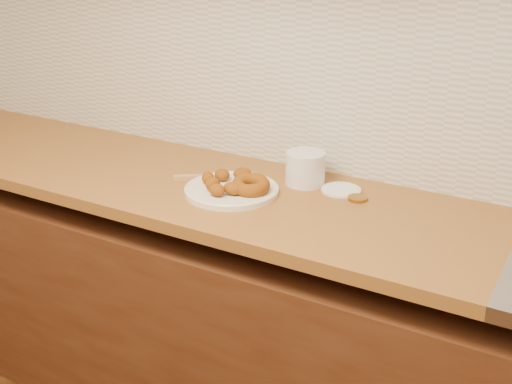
# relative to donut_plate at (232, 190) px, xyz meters

# --- Properties ---
(wall_back) EXTENTS (4.00, 0.02, 2.70)m
(wall_back) POSITION_rel_donut_plate_xyz_m (0.33, 0.34, 0.44)
(wall_back) COLOR tan
(wall_back) RESTS_ON ground
(base_cabinet) EXTENTS (3.60, 0.60, 0.77)m
(base_cabinet) POSITION_rel_donut_plate_xyz_m (0.33, 0.03, -0.52)
(base_cabinet) COLOR #4E2C18
(base_cabinet) RESTS_ON floor
(butcher_block) EXTENTS (2.30, 0.62, 0.04)m
(butcher_block) POSITION_rel_donut_plate_xyz_m (-0.32, 0.03, -0.03)
(butcher_block) COLOR brown
(butcher_block) RESTS_ON base_cabinet
(backsplash) EXTENTS (3.60, 0.02, 0.60)m
(backsplash) POSITION_rel_donut_plate_xyz_m (0.33, 0.33, 0.29)
(backsplash) COLOR beige
(backsplash) RESTS_ON wall_back
(donut_plate) EXTENTS (0.30, 0.30, 0.02)m
(donut_plate) POSITION_rel_donut_plate_xyz_m (0.00, 0.00, 0.00)
(donut_plate) COLOR silver
(donut_plate) RESTS_ON butcher_block
(ring_donut) EXTENTS (0.17, 0.17, 0.05)m
(ring_donut) POSITION_rel_donut_plate_xyz_m (0.07, 0.00, 0.03)
(ring_donut) COLOR brown
(ring_donut) RESTS_ON donut_plate
(fried_dough_chunks) EXTENTS (0.18, 0.23, 0.04)m
(fried_dough_chunks) POSITION_rel_donut_plate_xyz_m (-0.02, -0.01, 0.03)
(fried_dough_chunks) COLOR brown
(fried_dough_chunks) RESTS_ON donut_plate
(plastic_tub) EXTENTS (0.16, 0.16, 0.11)m
(plastic_tub) POSITION_rel_donut_plate_xyz_m (0.17, 0.19, 0.04)
(plastic_tub) COLOR silver
(plastic_tub) RESTS_ON butcher_block
(tub_lid) EXTENTS (0.13, 0.13, 0.01)m
(tub_lid) POSITION_rel_donut_plate_xyz_m (0.29, 0.18, -0.00)
(tub_lid) COLOR white
(tub_lid) RESTS_ON butcher_block
(brass_jar_lid) EXTENTS (0.07, 0.07, 0.01)m
(brass_jar_lid) POSITION_rel_donut_plate_xyz_m (0.37, 0.14, -0.00)
(brass_jar_lid) COLOR #9D6C24
(brass_jar_lid) RESTS_ON butcher_block
(wooden_utensil) EXTENTS (0.16, 0.12, 0.01)m
(wooden_utensil) POSITION_rel_donut_plate_xyz_m (-0.15, 0.05, -0.00)
(wooden_utensil) COLOR #AA7E52
(wooden_utensil) RESTS_ON butcher_block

